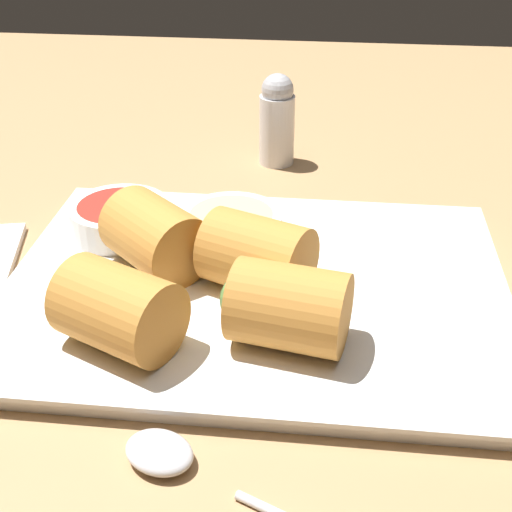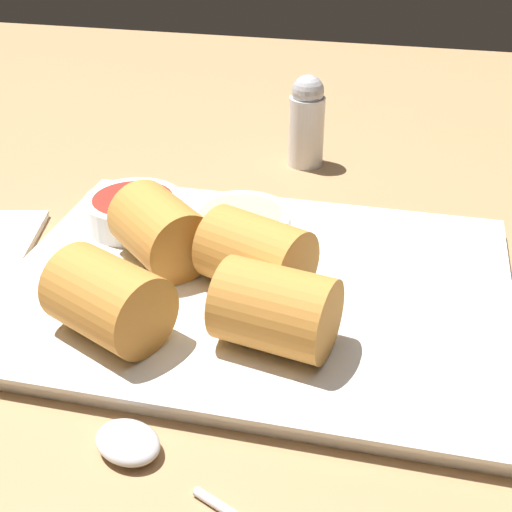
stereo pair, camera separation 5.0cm
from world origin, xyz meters
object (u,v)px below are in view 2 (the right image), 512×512
dipping_bowl_far (134,210)px  salt_shaker (307,121)px  serving_plate (256,290)px  spoon (148,456)px  dipping_bowl_near (240,225)px

dipping_bowl_far → salt_shaker: 21.48cm
serving_plate → spoon: (-2.03, -16.34, -0.15)cm
dipping_bowl_near → spoon: dipping_bowl_near is taller
dipping_bowl_near → dipping_bowl_far: size_ratio=1.00×
serving_plate → salt_shaker: size_ratio=3.88×
serving_plate → salt_shaker: (-0.67, 24.55, 3.77)cm
dipping_bowl_near → dipping_bowl_far: bearing=176.8°
dipping_bowl_far → spoon: bearing=-67.2°
dipping_bowl_far → salt_shaker: salt_shaker is taller
dipping_bowl_near → dipping_bowl_far: same height
serving_plate → dipping_bowl_far: 13.10cm
serving_plate → spoon: 16.46cm
dipping_bowl_far → serving_plate: bearing=-27.8°
dipping_bowl_far → salt_shaker: bearing=59.8°
dipping_bowl_near → spoon: size_ratio=0.47×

